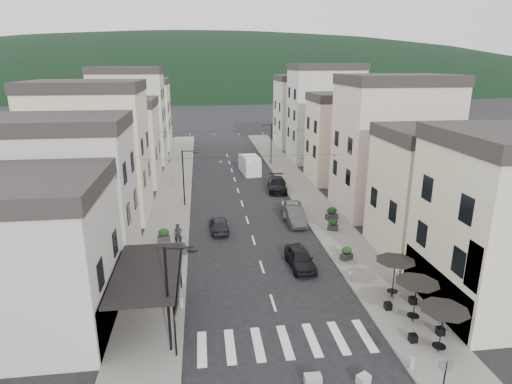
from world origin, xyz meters
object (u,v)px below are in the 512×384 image
(parked_car_a, at_px, (300,258))
(parked_car_b, at_px, (295,216))
(parked_car_c, at_px, (292,209))
(pedestrian_a, at_px, (178,235))
(parked_car_d, at_px, (277,184))
(pedestrian_b, at_px, (146,260))
(delivery_van, at_px, (250,164))
(parked_car_e, at_px, (219,224))

(parked_car_a, distance_m, parked_car_b, 9.09)
(parked_car_a, relative_size, parked_car_c, 0.92)
(parked_car_b, xyz_separation_m, pedestrian_a, (-10.63, -4.18, 0.32))
(parked_car_b, relative_size, parked_car_d, 0.87)
(parked_car_c, xyz_separation_m, pedestrian_b, (-12.94, -10.58, 0.34))
(pedestrian_a, bearing_deg, parked_car_b, 15.76)
(delivery_van, bearing_deg, parked_car_b, -89.91)
(parked_car_a, height_order, parked_car_c, parked_car_a)
(parked_car_c, distance_m, pedestrian_a, 12.60)
(pedestrian_a, xyz_separation_m, pedestrian_b, (-2.08, -4.22, -0.11))
(parked_car_d, bearing_deg, parked_car_a, -88.32)
(parked_car_d, relative_size, pedestrian_a, 2.74)
(parked_car_d, bearing_deg, delivery_van, 111.52)
(parked_car_e, xyz_separation_m, pedestrian_a, (-3.47, -3.02, 0.41))
(parked_car_d, xyz_separation_m, pedestrian_a, (-10.87, -15.00, 0.32))
(parked_car_c, height_order, pedestrian_b, pedestrian_b)
(parked_car_a, xyz_separation_m, parked_car_c, (1.80, 11.14, -0.08))
(parked_car_d, bearing_deg, parked_car_e, -114.84)
(parked_car_a, bearing_deg, pedestrian_b, 174.17)
(parked_car_a, height_order, parked_car_d, parked_car_d)
(pedestrian_a, bearing_deg, parked_car_d, 48.37)
(parked_car_a, distance_m, parked_car_d, 19.85)
(parked_car_d, distance_m, pedestrian_b, 23.17)
(pedestrian_b, bearing_deg, delivery_van, 97.04)
(parked_car_c, bearing_deg, parked_car_b, -89.71)
(parked_car_c, bearing_deg, parked_car_a, -92.58)
(parked_car_e, height_order, pedestrian_b, pedestrian_b)
(parked_car_c, height_order, parked_car_e, parked_car_e)
(parked_car_a, relative_size, pedestrian_b, 2.45)
(parked_car_b, height_order, pedestrian_a, pedestrian_a)
(parked_car_e, distance_m, pedestrian_b, 9.13)
(parked_car_c, bearing_deg, delivery_van, 104.05)
(delivery_van, bearing_deg, parked_car_a, -94.90)
(parked_car_c, distance_m, parked_car_d, 8.64)
(parked_car_b, xyz_separation_m, parked_car_d, (0.24, 10.82, 0.01))
(parked_car_e, bearing_deg, parked_car_b, -172.78)
(parked_car_b, xyz_separation_m, delivery_van, (-2.02, 19.48, 0.48))
(parked_car_b, relative_size, pedestrian_b, 2.69)
(parked_car_a, bearing_deg, parked_car_e, 122.71)
(parked_car_a, relative_size, delivery_van, 0.77)
(pedestrian_a, bearing_deg, parked_car_a, -33.49)
(parked_car_b, bearing_deg, parked_car_c, 83.34)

